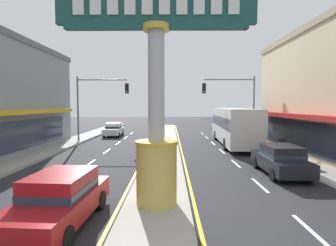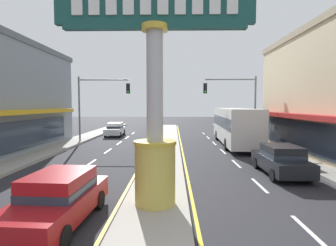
{
  "view_description": "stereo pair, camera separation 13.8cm",
  "coord_description": "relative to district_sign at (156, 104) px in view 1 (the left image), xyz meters",
  "views": [
    {
      "loc": [
        0.48,
        -2.6,
        3.55
      ],
      "look_at": [
        0.34,
        11.73,
        2.6
      ],
      "focal_mm": 28.76,
      "sensor_mm": 36.0,
      "label": 1
    },
    {
      "loc": [
        0.62,
        -2.6,
        3.55
      ],
      "look_at": [
        0.34,
        11.73,
        2.6
      ],
      "focal_mm": 28.76,
      "sensor_mm": 36.0,
      "label": 2
    }
  ],
  "objects": [
    {
      "name": "median_strip",
      "position": [
        0.0,
        11.5,
        -3.51
      ],
      "size": [
        2.31,
        52.0,
        0.14
      ],
      "primitive_type": "cube",
      "color": "#A39E93",
      "rests_on": "ground"
    },
    {
      "name": "sidewalk_left",
      "position": [
        -8.9,
        9.5,
        -3.49
      ],
      "size": [
        2.3,
        60.0,
        0.18
      ],
      "primitive_type": "cube",
      "color": "#9E9B93",
      "rests_on": "ground"
    },
    {
      "name": "sidewalk_right",
      "position": [
        8.9,
        9.5,
        -3.49
      ],
      "size": [
        2.3,
        60.0,
        0.18
      ],
      "primitive_type": "cube",
      "color": "#9E9B93",
      "rests_on": "ground"
    },
    {
      "name": "lane_markings",
      "position": [
        0.0,
        10.15,
        -3.57
      ],
      "size": [
        9.05,
        52.0,
        0.01
      ],
      "color": "silver",
      "rests_on": "ground"
    },
    {
      "name": "district_sign",
      "position": [
        0.0,
        0.0,
        0.0
      ],
      "size": [
        6.61,
        1.46,
        7.48
      ],
      "color": "gold",
      "rests_on": "median_strip"
    },
    {
      "name": "traffic_light_left_side",
      "position": [
        -6.39,
        15.81,
        0.67
      ],
      "size": [
        4.86,
        0.46,
        6.2
      ],
      "color": "slate",
      "rests_on": "ground"
    },
    {
      "name": "traffic_light_right_side",
      "position": [
        6.39,
        15.72,
        0.67
      ],
      "size": [
        4.86,
        0.46,
        6.2
      ],
      "color": "slate",
      "rests_on": "ground"
    },
    {
      "name": "sedan_near_right_lane",
      "position": [
        6.1,
        4.53,
        -2.79
      ],
      "size": [
        1.87,
        4.31,
        1.53
      ],
      "color": "black",
      "rests_on": "ground"
    },
    {
      "name": "sedan_far_right_lane",
      "position": [
        -6.11,
        21.73,
        -2.79
      ],
      "size": [
        1.92,
        4.34,
        1.53
      ],
      "color": "white",
      "rests_on": "ground"
    },
    {
      "name": "bus_near_left_lane",
      "position": [
        6.1,
        14.84,
        -1.71
      ],
      "size": [
        3.03,
        11.3,
        3.26
      ],
      "color": "silver",
      "rests_on": "ground"
    },
    {
      "name": "sedan_mid_left_lane",
      "position": [
        -2.8,
        -1.35,
        -2.79
      ],
      "size": [
        2.03,
        4.39,
        1.53
      ],
      "color": "maroon",
      "rests_on": "ground"
    }
  ]
}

